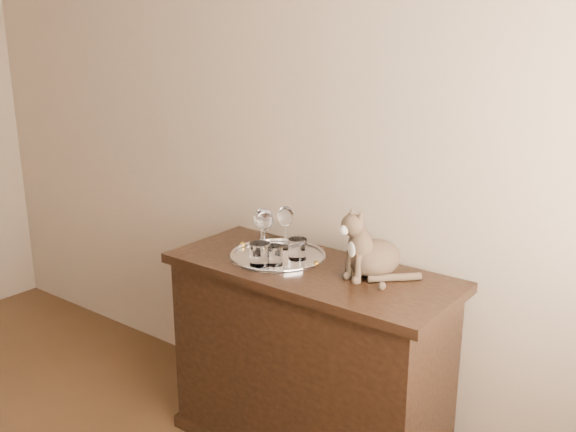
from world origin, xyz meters
name	(u,v)px	position (x,y,z in m)	size (l,w,h in m)	color
wall_back	(245,122)	(0.00, 2.25, 1.35)	(4.00, 0.10, 2.70)	#C0A990
sideboard	(309,362)	(0.60, 1.94, 0.42)	(1.20, 0.50, 0.85)	black
tray	(278,257)	(0.43, 1.95, 0.85)	(0.40, 0.40, 0.01)	white
wine_glass_a	(262,229)	(0.32, 1.98, 0.95)	(0.07, 0.07, 0.18)	white
wine_glass_b	(285,227)	(0.39, 2.06, 0.95)	(0.07, 0.07, 0.19)	silver
wine_glass_c	(265,231)	(0.36, 1.96, 0.95)	(0.07, 0.07, 0.19)	silver
tumbler_a	(274,255)	(0.48, 1.86, 0.90)	(0.07, 0.07, 0.08)	silver
tumbler_b	(260,254)	(0.44, 1.82, 0.90)	(0.08, 0.08, 0.09)	silver
tumbler_c	(297,249)	(0.51, 1.97, 0.90)	(0.08, 0.08, 0.09)	white
cat	(375,240)	(0.85, 2.02, 0.99)	(0.28, 0.26, 0.28)	#4C3B2D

